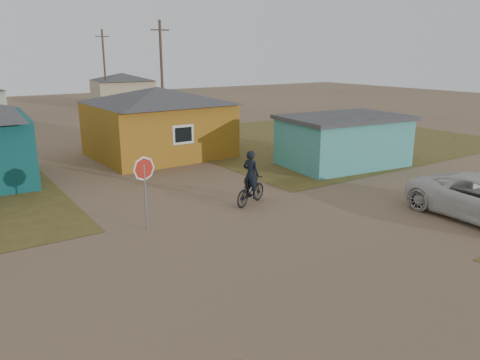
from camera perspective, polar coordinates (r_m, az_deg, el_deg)
name	(u,v)px	position (r m, az deg, el deg)	size (l,w,h in m)	color
ground	(276,245)	(14.56, 4.40, -7.94)	(120.00, 120.00, 0.00)	brown
grass_ne	(319,138)	(32.90, 9.63, 5.04)	(20.00, 18.00, 0.00)	brown
house_yellow	(158,121)	(27.01, -9.93, 7.12)	(7.72, 6.76, 3.90)	#9B6617
shed_turquoise	(343,140)	(25.02, 12.44, 4.75)	(6.71, 4.93, 2.60)	teal
house_beige_east	(123,89)	(53.83, -14.10, 10.70)	(6.95, 6.05, 3.60)	tan
utility_pole_near	(162,75)	(35.73, -9.51, 12.52)	(1.40, 0.20, 8.00)	#4E3B2F
utility_pole_far	(105,69)	(51.01, -16.17, 12.90)	(1.40, 0.20, 8.00)	#4E3B2F
stop_sign	(144,176)	(15.54, -11.58, 0.45)	(0.81, 0.20, 2.50)	gray
cyclist	(251,185)	(18.08, 1.33, -0.61)	(1.95, 1.21, 2.14)	black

